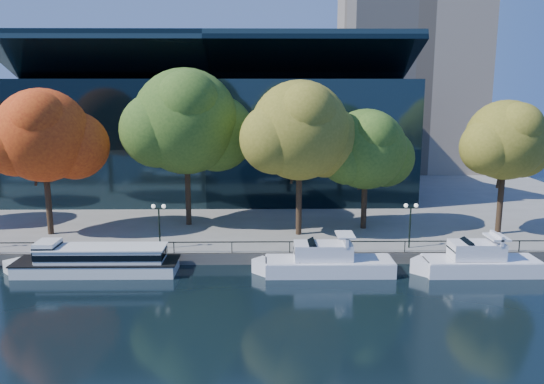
{
  "coord_description": "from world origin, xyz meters",
  "views": [
    {
      "loc": [
        2.85,
        -40.73,
        14.99
      ],
      "look_at": [
        3.53,
        8.0,
        5.4
      ],
      "focal_mm": 35.0,
      "sensor_mm": 36.0,
      "label": 1
    }
  ],
  "objects_px": {
    "tour_boat": "(92,260)",
    "cruiser_far": "(476,261)",
    "lamp_2": "(411,215)",
    "cruiser_near": "(324,261)",
    "tree_2": "(188,124)",
    "tree_3": "(302,133)",
    "tree_5": "(507,142)",
    "tree_4": "(368,151)",
    "lamp_1": "(159,216)",
    "tree_1": "(45,137)"
  },
  "relations": [
    {
      "from": "cruiser_far",
      "to": "tree_4",
      "type": "height_order",
      "value": "tree_4"
    },
    {
      "from": "tour_boat",
      "to": "tree_4",
      "type": "height_order",
      "value": "tree_4"
    },
    {
      "from": "tree_2",
      "to": "tree_3",
      "type": "bearing_deg",
      "value": -19.3
    },
    {
      "from": "tree_4",
      "to": "lamp_2",
      "type": "distance_m",
      "value": 8.73
    },
    {
      "from": "tree_3",
      "to": "lamp_2",
      "type": "distance_m",
      "value": 12.48
    },
    {
      "from": "tree_3",
      "to": "lamp_1",
      "type": "bearing_deg",
      "value": -160.62
    },
    {
      "from": "tree_3",
      "to": "tree_4",
      "type": "xyz_separation_m",
      "value": [
        6.7,
        2.22,
        -2.0
      ]
    },
    {
      "from": "lamp_2",
      "to": "tour_boat",
      "type": "bearing_deg",
      "value": -172.62
    },
    {
      "from": "lamp_1",
      "to": "tree_4",
      "type": "bearing_deg",
      "value": 19.02
    },
    {
      "from": "tree_5",
      "to": "lamp_2",
      "type": "height_order",
      "value": "tree_5"
    },
    {
      "from": "tree_1",
      "to": "tour_boat",
      "type": "bearing_deg",
      "value": -52.26
    },
    {
      "from": "cruiser_near",
      "to": "lamp_1",
      "type": "bearing_deg",
      "value": 164.73
    },
    {
      "from": "tree_5",
      "to": "cruiser_near",
      "type": "bearing_deg",
      "value": -155.41
    },
    {
      "from": "cruiser_near",
      "to": "tree_4",
      "type": "distance_m",
      "value": 14.2
    },
    {
      "from": "tour_boat",
      "to": "tree_4",
      "type": "relative_size",
      "value": 1.2
    },
    {
      "from": "tour_boat",
      "to": "tree_1",
      "type": "relative_size",
      "value": 1.03
    },
    {
      "from": "tour_boat",
      "to": "tree_3",
      "type": "height_order",
      "value": "tree_3"
    },
    {
      "from": "tree_1",
      "to": "lamp_1",
      "type": "bearing_deg",
      "value": -23.5
    },
    {
      "from": "cruiser_near",
      "to": "tree_2",
      "type": "xyz_separation_m",
      "value": [
        -12.51,
        12.25,
        10.42
      ]
    },
    {
      "from": "cruiser_near",
      "to": "tree_4",
      "type": "bearing_deg",
      "value": 63.01
    },
    {
      "from": "tour_boat",
      "to": "lamp_1",
      "type": "bearing_deg",
      "value": 35.67
    },
    {
      "from": "tour_boat",
      "to": "tree_3",
      "type": "xyz_separation_m",
      "value": [
        17.64,
        7.99,
        9.71
      ]
    },
    {
      "from": "cruiser_near",
      "to": "tree_2",
      "type": "height_order",
      "value": "tree_2"
    },
    {
      "from": "tree_2",
      "to": "tree_4",
      "type": "xyz_separation_m",
      "value": [
        17.89,
        -1.7,
        -2.59
      ]
    },
    {
      "from": "cruiser_near",
      "to": "tree_5",
      "type": "xyz_separation_m",
      "value": [
        18.14,
        8.3,
        8.94
      ]
    },
    {
      "from": "tour_boat",
      "to": "tree_5",
      "type": "relative_size",
      "value": 1.12
    },
    {
      "from": "tree_3",
      "to": "tree_2",
      "type": "bearing_deg",
      "value": 160.7
    },
    {
      "from": "tour_boat",
      "to": "lamp_1",
      "type": "xyz_separation_m",
      "value": [
        4.88,
        3.5,
        2.81
      ]
    },
    {
      "from": "tour_boat",
      "to": "lamp_2",
      "type": "bearing_deg",
      "value": 7.38
    },
    {
      "from": "tree_2",
      "to": "lamp_2",
      "type": "distance_m",
      "value": 23.44
    },
    {
      "from": "tree_3",
      "to": "cruiser_far",
      "type": "bearing_deg",
      "value": -31.69
    },
    {
      "from": "tour_boat",
      "to": "cruiser_far",
      "type": "xyz_separation_m",
      "value": [
        31.45,
        -0.53,
        -0.09
      ]
    },
    {
      "from": "tour_boat",
      "to": "tree_1",
      "type": "xyz_separation_m",
      "value": [
        -6.56,
        8.47,
        9.25
      ]
    },
    {
      "from": "tree_1",
      "to": "tree_5",
      "type": "distance_m",
      "value": 43.67
    },
    {
      "from": "cruiser_far",
      "to": "lamp_2",
      "type": "xyz_separation_m",
      "value": [
        -4.43,
        4.03,
        2.9
      ]
    },
    {
      "from": "tree_1",
      "to": "tree_3",
      "type": "xyz_separation_m",
      "value": [
        24.2,
        -0.48,
        0.46
      ]
    },
    {
      "from": "tree_2",
      "to": "lamp_2",
      "type": "bearing_deg",
      "value": -22.23
    },
    {
      "from": "tree_4",
      "to": "tree_2",
      "type": "bearing_deg",
      "value": 174.58
    },
    {
      "from": "tour_boat",
      "to": "cruiser_near",
      "type": "bearing_deg",
      "value": -1.04
    },
    {
      "from": "tree_2",
      "to": "tree_5",
      "type": "distance_m",
      "value": 30.94
    },
    {
      "from": "tree_5",
      "to": "cruiser_far",
      "type": "bearing_deg",
      "value": -123.7
    },
    {
      "from": "lamp_2",
      "to": "tree_1",
      "type": "bearing_deg",
      "value": 171.58
    },
    {
      "from": "tree_3",
      "to": "tree_5",
      "type": "distance_m",
      "value": 19.49
    },
    {
      "from": "tree_3",
      "to": "tree_5",
      "type": "height_order",
      "value": "tree_3"
    },
    {
      "from": "cruiser_near",
      "to": "lamp_1",
      "type": "relative_size",
      "value": 2.88
    },
    {
      "from": "cruiser_far",
      "to": "tree_1",
      "type": "relative_size",
      "value": 0.74
    },
    {
      "from": "cruiser_far",
      "to": "lamp_2",
      "type": "distance_m",
      "value": 6.65
    },
    {
      "from": "cruiser_near",
      "to": "tree_1",
      "type": "distance_m",
      "value": 28.58
    },
    {
      "from": "tree_4",
      "to": "lamp_1",
      "type": "height_order",
      "value": "tree_4"
    },
    {
      "from": "tree_2",
      "to": "tree_1",
      "type": "bearing_deg",
      "value": -165.22
    }
  ]
}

